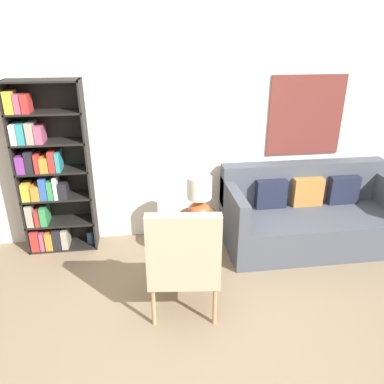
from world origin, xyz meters
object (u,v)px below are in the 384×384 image
Objects in this scene: bookshelf at (47,177)px; side_table at (199,221)px; table_lamp at (199,195)px; armchair at (184,258)px; couch at (310,216)px.

bookshelf is 1.72m from side_table.
table_lamp is (1.60, -0.51, -0.10)m from bookshelf.
armchair is at bearing -107.48° from table_lamp.
table_lamp is (0.26, 0.84, 0.20)m from armchair.
armchair is 1.92× the size of side_table.
armchair is at bearing -107.11° from side_table.
table_lamp is (0.00, -0.01, 0.31)m from side_table.
side_table is (-1.36, -0.22, 0.14)m from couch.
couch is (2.96, -0.28, -0.55)m from bookshelf.
side_table is 1.24× the size of table_lamp.
bookshelf is at bearing 162.47° from table_lamp.
side_table is at bearing -170.93° from couch.
table_lamp is at bearing -71.02° from side_table.
couch reaches higher than side_table.
table_lamp is at bearing 72.52° from armchair.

